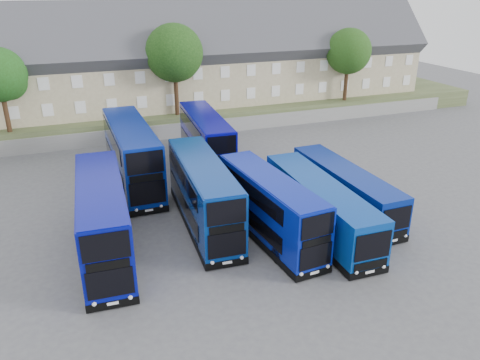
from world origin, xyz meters
name	(u,v)px	position (x,y,z in m)	size (l,w,h in m)	color
ground	(251,257)	(0.00, 0.00, 0.00)	(120.00, 120.00, 0.00)	#4D4D53
retaining_wall	(162,132)	(0.00, 24.00, 0.75)	(70.00, 0.40, 1.50)	slate
earth_bank	(145,107)	(0.00, 34.00, 1.00)	(80.00, 20.00, 2.00)	#3F4C2B
terrace_row	(174,63)	(3.00, 30.00, 6.60)	(60.00, 10.40, 11.20)	tan
dd_front_left	(103,220)	(-7.73, 3.48, 2.17)	(3.13, 11.23, 4.41)	#070D85
dd_front_mid	(203,195)	(-1.35, 4.80, 2.13)	(3.10, 11.04, 4.34)	navy
dd_front_right	(270,209)	(1.97, 1.78, 1.96)	(3.16, 10.22, 4.00)	#081B9D
dd_rear_left	(132,155)	(-4.55, 13.39, 2.36)	(2.87, 12.09, 4.79)	navy
dd_rear_right	(206,141)	(2.06, 15.44, 2.16)	(3.30, 11.19, 4.39)	#080791
coach_east_a	(319,207)	(5.34, 1.63, 1.57)	(2.75, 11.78, 3.20)	#083794
coach_east_b	(345,190)	(8.45, 3.54, 1.47)	(2.45, 11.00, 3.00)	navy
tree_west	(1,77)	(-13.85, 25.10, 7.05)	(4.80, 4.80, 7.65)	#382314
tree_mid	(176,55)	(2.15, 25.60, 8.07)	(5.76, 5.76, 9.18)	#382314
tree_east	(349,53)	(22.15, 25.10, 7.39)	(5.12, 5.12, 8.16)	#382314
tree_far	(359,41)	(28.15, 32.10, 7.73)	(5.44, 5.44, 8.67)	#382314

